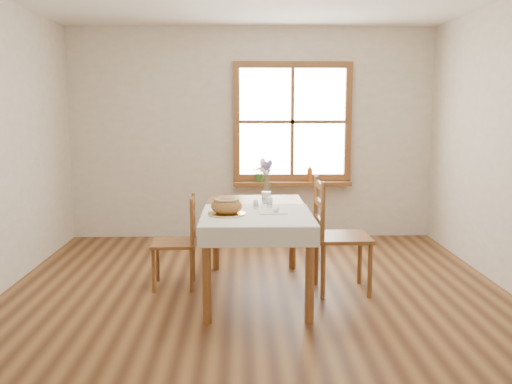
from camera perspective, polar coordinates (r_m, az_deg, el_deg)
The scene contains 18 objects.
ground at distance 4.89m, azimuth 0.09°, elevation -11.02°, with size 5.00×5.00×0.00m, color brown.
room_walls at distance 4.61m, azimuth 0.09°, elevation 9.41°, with size 4.60×5.10×2.65m.
window at distance 7.10m, azimuth 3.64°, elevation 7.02°, with size 1.46×0.08×1.46m.
window_sill at distance 7.10m, azimuth 3.63°, elevation 0.86°, with size 1.46×0.20×0.05m.
dining_table at distance 5.00m, azimuth -0.00°, elevation -2.66°, with size 0.90×1.60×0.75m.
table_linen at distance 4.69m, azimuth 0.09°, elevation -2.31°, with size 0.91×0.99×0.01m, color silver.
chair_left at distance 5.25m, azimuth -8.24°, elevation -4.95°, with size 0.39×0.41×0.84m, color brown, non-canonical shape.
chair_right at distance 5.12m, azimuth 8.68°, elevation -4.31°, with size 0.47×0.50×1.01m, color brown, non-canonical shape.
bread_plate at distance 4.66m, azimuth -2.95°, elevation -2.21°, with size 0.30×0.30×0.02m, color white.
bread_loaf at distance 4.65m, azimuth -2.96°, elevation -1.26°, with size 0.26×0.26×0.14m, color #B27E3F.
egg_napkin at distance 4.76m, azimuth 1.66°, elevation -2.01°, with size 0.23×0.19×0.01m, color silver.
eggs at distance 4.76m, azimuth 1.66°, elevation -1.72°, with size 0.18×0.16×0.04m, color white, non-canonical shape.
salt_shaker at distance 4.93m, azimuth -0.02°, elevation -1.20°, with size 0.04×0.04×0.09m, color white.
pepper_shaker at distance 4.99m, azimuth 1.36°, elevation -1.01°, with size 0.05×0.05×0.10m, color white.
flower_vase at distance 5.29m, azimuth 1.04°, elevation -0.59°, with size 0.09×0.09×0.10m, color white.
lavender_bouquet at distance 5.26m, azimuth 1.05°, elevation 1.49°, with size 0.15×0.15×0.29m, color #6C5291, non-canonical shape.
potted_plant at distance 7.06m, azimuth 0.43°, elevation 1.75°, with size 0.20×0.22×0.18m, color #3D732E.
amber_bottle at distance 7.10m, azimuth 5.41°, elevation 1.79°, with size 0.06×0.06×0.18m, color #964A1B.
Camera 1 is at (-0.12, -4.61, 1.64)m, focal length 40.00 mm.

